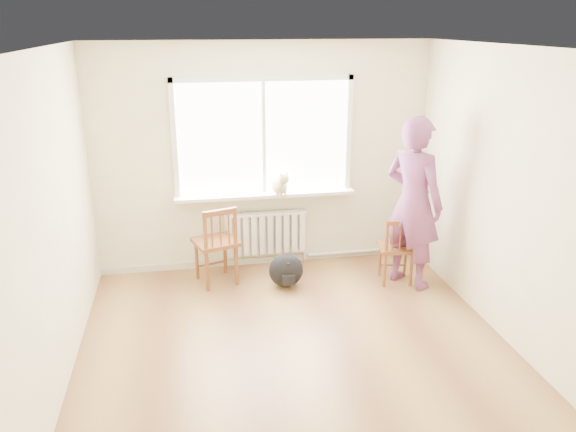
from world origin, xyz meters
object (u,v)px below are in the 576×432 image
chair_right (397,250)px  backpack (286,270)px  cat (280,184)px  person (413,203)px  chair_left (217,245)px

chair_right → backpack: chair_right is taller
cat → chair_right: bearing=-38.8°
chair_right → cat: 1.56m
chair_right → person: (0.14, -0.04, 0.57)m
person → backpack: bearing=49.3°
chair_left → chair_right: bearing=153.1°
chair_right → person: person is taller
chair_left → cat: 1.03m
cat → person: bearing=-37.6°
person → backpack: 1.62m
person → chair_right: bearing=41.9°
chair_right → backpack: bearing=2.7°
chair_right → backpack: size_ratio=2.04×
chair_right → backpack: (-1.27, 0.14, -0.21)m
backpack → chair_left: bearing=164.4°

